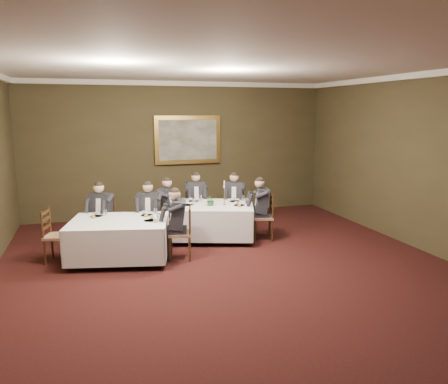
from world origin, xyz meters
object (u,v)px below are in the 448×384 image
diner_sec_endright (180,232)px  chair_sec_endleft (58,247)px  chair_main_endleft (164,226)px  diner_main_endleft (164,216)px  chair_sec_backright (150,231)px  candlestick (224,196)px  chair_sec_endright (181,244)px  diner_main_backleft (196,207)px  chair_sec_backleft (103,232)px  table_main (213,219)px  diner_sec_backleft (102,222)px  chair_main_endright (263,226)px  diner_main_endright (263,216)px  centerpiece (211,199)px  table_second (119,237)px  chair_main_backright (234,216)px  diner_sec_backright (150,221)px  diner_main_backright (234,207)px  painting (188,140)px  chair_main_backleft (196,216)px

diner_sec_endright → chair_sec_endleft: size_ratio=1.35×
chair_main_endleft → diner_main_endleft: size_ratio=0.74×
chair_sec_backright → candlestick: bearing=-163.9°
diner_main_endleft → chair_sec_endright: 1.41m
diner_main_backleft → chair_sec_backleft: bearing=23.1°
table_main → candlestick: size_ratio=3.77×
chair_sec_backright → chair_sec_endright: size_ratio=1.00×
diner_sec_backleft → candlestick: 2.60m
chair_main_endleft → diner_sec_endright: bearing=29.4°
chair_main_endright → diner_main_endright: diner_main_endright is taller
chair_sec_endleft → centerpiece: 3.17m
chair_sec_backleft → diner_sec_endright: size_ratio=0.74×
table_second → chair_main_backright: 3.15m
diner_main_endright → diner_sec_backright: 2.42m
chair_main_endleft → diner_main_endleft: 0.23m
diner_main_backright → painting: (-0.71, 1.76, 1.49)m
chair_main_endleft → chair_sec_endleft: size_ratio=1.00×
diner_main_endright → chair_sec_endleft: diner_main_endright is taller
chair_main_backleft → chair_main_endright: size_ratio=1.00×
diner_sec_backleft → diner_main_backleft: bearing=-132.4°
chair_sec_backright → table_second: bearing=68.1°
chair_main_backright → diner_sec_backleft: bearing=32.9°
chair_sec_backright → diner_sec_endright: diner_sec_endright is taller
table_main → chair_main_backright: bearing=44.1°
diner_sec_backleft → centerpiece: 2.29m
chair_main_endright → chair_sec_backleft: same height
chair_main_backleft → painting: size_ratio=0.57×
table_main → chair_main_endright: 1.10m
diner_main_endleft → diner_sec_endright: size_ratio=1.00×
chair_sec_endright → centerpiece: 1.44m
chair_sec_endright → chair_sec_endleft: size_ratio=1.00×
diner_sec_backleft → chair_main_backleft: bearing=-132.2°
chair_main_endright → chair_sec_backright: bearing=97.3°
diner_sec_backleft → chair_sec_endright: (1.38, -1.24, -0.23)m
chair_main_endright → chair_sec_backleft: (-3.34, 0.54, 0.00)m
table_main → diner_main_endleft: (-1.02, 0.34, 0.06)m
diner_main_backright → diner_sec_backleft: (-3.03, -0.49, 0.00)m
diner_main_backright → chair_sec_backleft: diner_main_backright is taller
diner_sec_backleft → painting: size_ratio=0.76×
diner_sec_backright → chair_sec_endleft: 1.87m
table_main → chair_sec_backleft: size_ratio=2.04×
chair_sec_endright → painting: bearing=-1.7°
table_main → diner_main_endleft: size_ratio=1.51×
table_second → chair_sec_backleft: chair_sec_backleft is taller
table_main → diner_main_endright: bearing=-18.3°
diner_main_backleft → candlestick: 1.20m
candlestick → chair_main_backleft: bearing=110.1°
diner_sec_endright → candlestick: size_ratio=2.49×
chair_sec_endleft → painting: bearing=149.1°
diner_main_backleft → diner_main_backright: same height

